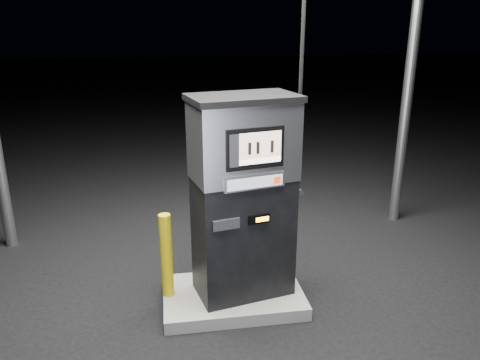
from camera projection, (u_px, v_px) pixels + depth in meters
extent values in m
plane|color=black|center=(233.00, 302.00, 5.48)|extent=(80.00, 80.00, 0.00)
cube|color=#5F5F5B|center=(233.00, 297.00, 5.45)|extent=(1.60, 1.00, 0.15)
cylinder|color=gray|center=(409.00, 82.00, 7.07)|extent=(0.16, 0.16, 4.50)
cube|color=black|center=(243.00, 236.00, 5.24)|extent=(1.15, 0.81, 1.38)
cube|color=#A6A7AD|center=(243.00, 141.00, 4.89)|extent=(1.17, 0.84, 0.83)
cube|color=black|center=(243.00, 98.00, 4.75)|extent=(1.23, 0.89, 0.07)
cube|color=black|center=(255.00, 148.00, 4.61)|extent=(0.61, 0.16, 0.42)
cube|color=#C7A590|center=(260.00, 145.00, 4.60)|extent=(0.44, 0.10, 0.26)
cube|color=white|center=(260.00, 161.00, 4.65)|extent=(0.44, 0.10, 0.06)
cube|color=#A6A7AD|center=(255.00, 182.00, 4.72)|extent=(0.65, 0.17, 0.15)
cube|color=#9A9DA2|center=(255.00, 183.00, 4.71)|extent=(0.59, 0.13, 0.12)
cube|color=red|center=(277.00, 180.00, 4.79)|extent=(0.08, 0.02, 0.08)
cube|color=black|center=(259.00, 219.00, 4.88)|extent=(0.24, 0.07, 0.10)
cube|color=orange|center=(262.00, 219.00, 4.88)|extent=(0.14, 0.03, 0.05)
cube|color=black|center=(226.00, 224.00, 4.75)|extent=(0.29, 0.09, 0.11)
cube|color=black|center=(290.00, 191.00, 5.29)|extent=(0.15, 0.22, 0.27)
cylinder|color=gray|center=(296.00, 190.00, 5.31)|extent=(0.13, 0.25, 0.08)
cylinder|color=black|center=(303.00, 19.00, 4.67)|extent=(0.05, 0.05, 3.41)
cylinder|color=gold|center=(166.00, 256.00, 5.21)|extent=(0.14, 0.14, 0.99)
cylinder|color=gold|center=(282.00, 245.00, 5.52)|extent=(0.16, 0.16, 0.93)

